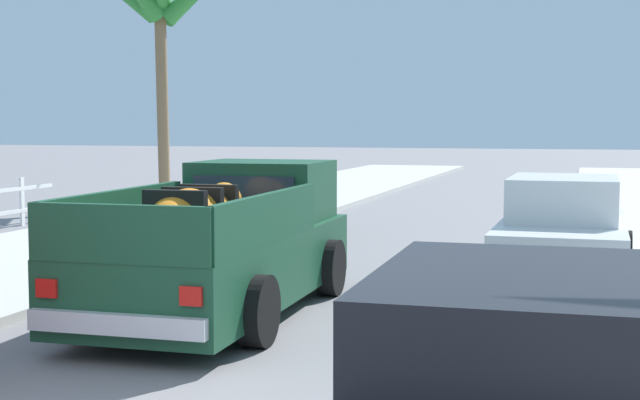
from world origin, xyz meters
TOP-DOWN VIEW (x-y plane):
  - sidewalk_left at (-5.38, 12.00)m, footprint 4.94×60.00m
  - curb_left at (-4.31, 12.00)m, footprint 0.16×60.00m
  - curb_right at (4.31, 12.00)m, footprint 0.16×60.00m
  - pickup_truck at (-0.83, 5.11)m, footprint 2.30×5.25m
  - car_right_near at (3.08, 8.55)m, footprint 2.05×4.27m
  - car_right_mid at (-3.30, 12.09)m, footprint 2.08×4.28m
  - palm_tree_right_mid at (-8.01, 17.72)m, footprint 3.86×3.91m

SIDE VIEW (x-z plane):
  - curb_left at x=-4.31m, z-range 0.00..0.10m
  - curb_right at x=4.31m, z-range 0.00..0.10m
  - sidewalk_left at x=-5.38m, z-range 0.00..0.12m
  - car_right_near at x=3.08m, z-range -0.06..1.48m
  - car_right_mid at x=-3.30m, z-range -0.06..1.48m
  - pickup_truck at x=-0.83m, z-range -0.09..1.71m
  - palm_tree_right_mid at x=-8.01m, z-range 2.23..8.88m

